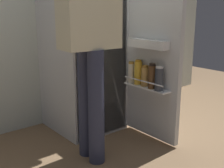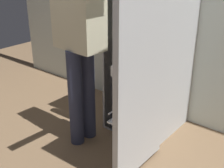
# 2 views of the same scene
# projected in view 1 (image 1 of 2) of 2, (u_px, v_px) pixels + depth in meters

# --- Properties ---
(ground_plane) EXTENTS (6.85, 6.85, 0.00)m
(ground_plane) POSITION_uv_depth(u_px,v_px,m) (121.00, 146.00, 2.49)
(ground_plane) COLOR brown
(kitchen_wall) EXTENTS (4.40, 0.10, 2.44)m
(kitchen_wall) POSITION_uv_depth(u_px,v_px,m) (60.00, 0.00, 2.88)
(kitchen_wall) COLOR beige
(kitchen_wall) RESTS_ON ground_plane
(refrigerator) EXTENTS (0.63, 1.22, 1.79)m
(refrigerator) POSITION_uv_depth(u_px,v_px,m) (87.00, 36.00, 2.66)
(refrigerator) COLOR silver
(refrigerator) RESTS_ON ground_plane
(person) EXTENTS (0.54, 0.76, 1.72)m
(person) POSITION_uv_depth(u_px,v_px,m) (91.00, 23.00, 2.04)
(person) COLOR #2D334C
(person) RESTS_ON ground_plane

